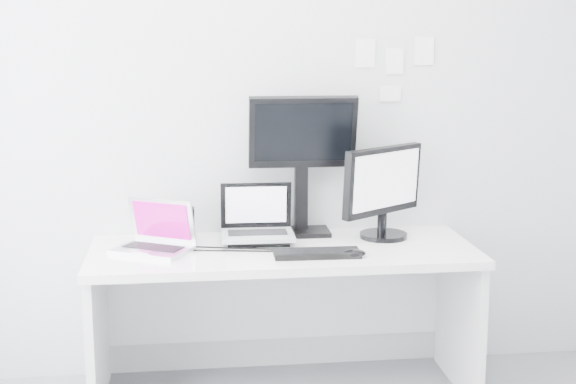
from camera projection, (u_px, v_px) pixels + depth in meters
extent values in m
plane|color=silver|center=(275.00, 109.00, 4.08)|extent=(3.60, 0.00, 3.60)
cube|color=white|center=(283.00, 322.00, 3.93)|extent=(1.80, 0.70, 0.73)
cube|color=silver|center=(151.00, 226.00, 3.76)|extent=(0.41, 0.38, 0.25)
cube|color=black|center=(186.00, 225.00, 3.98)|extent=(0.09, 0.09, 0.16)
cube|color=#AAACB1|center=(258.00, 214.00, 3.92)|extent=(0.35, 0.27, 0.29)
cube|color=black|center=(302.00, 164.00, 4.05)|extent=(0.53, 0.19, 0.71)
cube|color=black|center=(384.00, 191.00, 4.01)|extent=(0.55, 0.49, 0.47)
cube|color=black|center=(317.00, 253.00, 3.71)|extent=(0.39, 0.15, 0.03)
ellipsoid|color=black|center=(353.00, 253.00, 3.69)|extent=(0.11, 0.07, 0.04)
cube|color=white|center=(365.00, 53.00, 4.08)|extent=(0.10, 0.00, 0.14)
cube|color=white|center=(395.00, 61.00, 4.11)|extent=(0.09, 0.00, 0.13)
cube|color=white|center=(424.00, 51.00, 4.11)|extent=(0.10, 0.00, 0.14)
cube|color=white|center=(390.00, 93.00, 4.13)|extent=(0.11, 0.00, 0.08)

